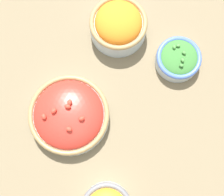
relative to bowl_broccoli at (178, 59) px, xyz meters
The scene contains 4 objects.
ground_plane 0.20m from the bowl_broccoli, 152.87° to the left, with size 3.00×3.00×0.00m, color #75664C.
bowl_broccoli is the anchor object (origin of this frame).
bowl_carrots 0.17m from the bowl_broccoli, 92.39° to the left, with size 0.14×0.14×0.08m.
bowl_cherry_tomatoes 0.30m from the bowl_broccoli, 149.25° to the left, with size 0.19×0.19×0.07m.
Camera 1 is at (-0.13, -0.08, 0.76)m, focal length 50.00 mm.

